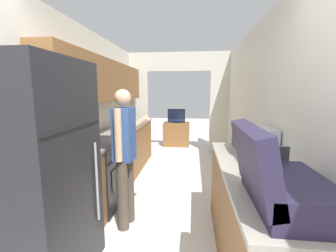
{
  "coord_description": "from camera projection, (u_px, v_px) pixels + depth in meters",
  "views": [
    {
      "loc": [
        0.37,
        -0.79,
        1.57
      ],
      "look_at": [
        -0.02,
        2.65,
        1.02
      ],
      "focal_mm": 24.0,
      "sensor_mm": 36.0,
      "label": 1
    }
  ],
  "objects": [
    {
      "name": "counter_left",
      "position": [
        121.0,
        152.0,
        4.13
      ],
      "size": [
        0.62,
        3.29,
        0.91
      ],
      "color": "brown",
      "rests_on": "ground_plane"
    },
    {
      "name": "counter_right",
      "position": [
        255.0,
        219.0,
        1.97
      ],
      "size": [
        0.62,
        1.96,
        0.91
      ],
      "color": "brown",
      "rests_on": "ground_plane"
    },
    {
      "name": "tv_cabinet",
      "position": [
        176.0,
        134.0,
        6.45
      ],
      "size": [
        0.74,
        0.42,
        0.67
      ],
      "color": "brown",
      "rests_on": "ground_plane"
    },
    {
      "name": "suitcase",
      "position": [
        277.0,
        180.0,
        1.29
      ],
      "size": [
        0.49,
        0.67,
        0.47
      ],
      "color": "#231E38",
      "rests_on": "counter_right"
    },
    {
      "name": "refrigerator",
      "position": [
        35.0,
        176.0,
        1.77
      ],
      "size": [
        0.76,
        0.84,
        1.81
      ],
      "color": "black",
      "rests_on": "ground_plane"
    },
    {
      "name": "person",
      "position": [
        125.0,
        155.0,
        2.54
      ],
      "size": [
        0.51,
        0.4,
        1.59
      ],
      "rotation": [
        0.0,
        0.0,
        1.45
      ],
      "color": "#4C4238",
      "rests_on": "ground_plane"
    },
    {
      "name": "wall_right",
      "position": [
        273.0,
        120.0,
        2.5
      ],
      "size": [
        0.06,
        7.2,
        2.5
      ],
      "color": "silver",
      "rests_on": "ground_plane"
    },
    {
      "name": "range_oven",
      "position": [
        96.0,
        173.0,
        3.04
      ],
      "size": [
        0.66,
        0.76,
        1.05
      ],
      "color": "black",
      "rests_on": "ground_plane"
    },
    {
      "name": "television",
      "position": [
        176.0,
        116.0,
        6.33
      ],
      "size": [
        0.49,
        0.16,
        0.39
      ],
      "color": "black",
      "rests_on": "tv_cabinet"
    },
    {
      "name": "wall_far_with_doorway",
      "position": [
        178.0,
        96.0,
        5.59
      ],
      "size": [
        2.86,
        0.06,
        2.5
      ],
      "color": "silver",
      "rests_on": "ground_plane"
    },
    {
      "name": "microwave",
      "position": [
        254.0,
        140.0,
        2.4
      ],
      "size": [
        0.39,
        0.45,
        0.28
      ],
      "color": "#B7B7BC",
      "rests_on": "counter_right"
    },
    {
      "name": "wall_left",
      "position": [
        81.0,
        100.0,
        3.14
      ],
      "size": [
        0.38,
        7.2,
        2.5
      ],
      "color": "silver",
      "rests_on": "ground_plane"
    }
  ]
}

